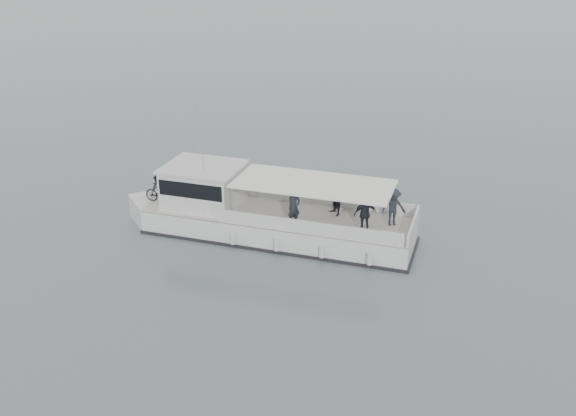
% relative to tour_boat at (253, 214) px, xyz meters
% --- Properties ---
extents(ground, '(1400.00, 1400.00, 0.00)m').
position_rel_tour_boat_xyz_m(ground, '(0.22, -0.16, -1.02)').
color(ground, '#525D60').
rests_on(ground, ground).
extents(tour_boat, '(14.88, 4.97, 6.19)m').
position_rel_tour_boat_xyz_m(tour_boat, '(0.00, 0.00, 0.00)').
color(tour_boat, white).
rests_on(tour_boat, ground).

